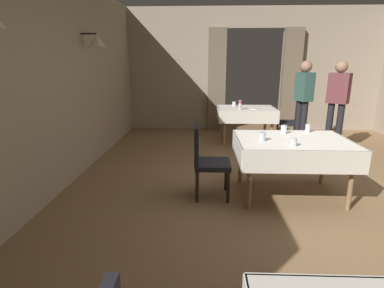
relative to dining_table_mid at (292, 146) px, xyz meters
name	(u,v)px	position (x,y,z in m)	size (l,w,h in m)	color
ground	(300,197)	(0.13, -0.08, -0.66)	(10.08, 10.08, 0.00)	olive
wall_left	(40,77)	(-3.06, -0.08, 0.84)	(0.49, 8.40, 3.00)	gray
wall_back	(253,70)	(0.13, 4.10, 0.85)	(6.40, 0.27, 3.00)	gray
dining_table_mid	(292,146)	(0.00, 0.00, 0.00)	(1.39, 1.05, 0.75)	olive
dining_table_far	(246,112)	(-0.19, 2.78, -0.01)	(1.22, 0.92, 0.75)	olive
chair_mid_left	(206,158)	(-1.08, -0.08, -0.15)	(0.44, 0.44, 0.93)	black
chair_far_right	(293,119)	(0.81, 2.71, -0.15)	(0.44, 0.44, 0.93)	black
glass_mid_a	(262,137)	(-0.40, -0.11, 0.14)	(0.08, 0.08, 0.11)	silver
glass_mid_b	(308,128)	(0.30, 0.38, 0.15)	(0.07, 0.07, 0.11)	silver
glass_mid_c	(294,142)	(-0.09, -0.33, 0.13)	(0.07, 0.07, 0.09)	silver
glass_mid_d	(284,130)	(-0.04, 0.28, 0.15)	(0.08, 0.08, 0.12)	silver
flower_vase_far	(240,104)	(-0.36, 2.47, 0.20)	(0.07, 0.07, 0.20)	silver
plate_far_b	(255,109)	(-0.05, 2.54, 0.09)	(0.20, 0.20, 0.01)	white
glass_far_c	(234,104)	(-0.44, 2.96, 0.14)	(0.08, 0.08, 0.10)	silver
person_waiter_by_doorway	(303,97)	(0.86, 2.35, 0.36)	(0.30, 0.40, 1.72)	black
person_diner_standing_aside	(337,99)	(1.37, 1.99, 0.36)	(0.42, 0.40, 1.72)	black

